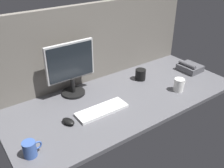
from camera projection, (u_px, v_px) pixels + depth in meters
The scene contains 9 objects.
ground_plane at pixel (123, 97), 193.98cm from camera, with size 180.00×80.00×3.00cm, color #515156.
cubicle_wall_back at pixel (96, 43), 204.45cm from camera, with size 180.00×5.00×63.38cm.
monitor at pixel (71, 67), 185.20cm from camera, with size 37.89×18.00×41.30cm.
keyboard at pixel (102, 110), 174.66cm from camera, with size 37.00×13.00×2.00cm, color silver.
mouse at pixel (68, 121), 162.40cm from camera, with size 5.60×9.60×3.40cm, color black.
mug_ceramic_white at pixel (179, 85), 197.34cm from camera, with size 11.40×7.82×10.38cm.
mug_ceramic_blue at pixel (30, 149), 136.44cm from camera, with size 10.73×7.34×9.50cm.
mug_black_travel at pixel (140, 75), 213.94cm from camera, with size 8.81×8.81×9.30cm.
desk_phone at pixel (190, 68), 229.42cm from camera, with size 17.59×19.52×8.80cm.
Camera 1 is at (-101.86, -129.16, 102.16)cm, focal length 40.41 mm.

